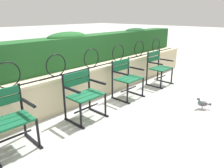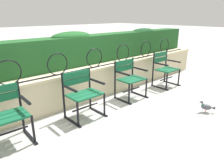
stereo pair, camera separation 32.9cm
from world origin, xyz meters
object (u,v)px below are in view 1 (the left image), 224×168
(park_chair_centre_right, at_px, (126,77))
(park_chair_leftmost, at_px, (7,118))
(pigeon_far_side, at_px, (203,103))
(park_chair_rightmost, at_px, (158,67))
(park_chair_centre_left, at_px, (83,93))

(park_chair_centre_right, bearing_deg, park_chair_leftmost, -179.80)
(park_chair_centre_right, height_order, pigeon_far_side, park_chair_centre_right)
(park_chair_centre_right, relative_size, park_chair_rightmost, 0.96)
(park_chair_rightmost, relative_size, pigeon_far_side, 3.31)
(park_chair_leftmost, xyz_separation_m, park_chair_centre_right, (2.58, 0.01, -0.00))
(park_chair_centre_right, relative_size, pigeon_far_side, 3.18)
(park_chair_leftmost, height_order, park_chair_rightmost, park_chair_rightmost)
(park_chair_centre_left, height_order, park_chair_rightmost, park_chair_rightmost)
(park_chair_leftmost, xyz_separation_m, pigeon_far_side, (3.09, -1.52, -0.35))
(park_chair_centre_right, height_order, park_chair_rightmost, park_chair_rightmost)
(park_chair_centre_right, bearing_deg, park_chair_centre_left, -177.61)
(park_chair_leftmost, bearing_deg, park_chair_rightmost, -0.68)
(pigeon_far_side, bearing_deg, park_chair_centre_right, 108.68)
(park_chair_centre_left, distance_m, pigeon_far_side, 2.36)
(park_chair_rightmost, bearing_deg, park_chair_centre_left, 179.99)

